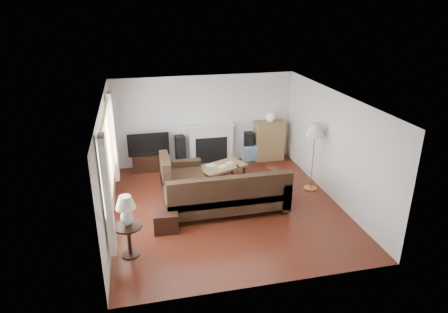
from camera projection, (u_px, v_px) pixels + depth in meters
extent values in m
cube|color=#541F12|center=(227.00, 206.00, 9.06)|extent=(5.10, 5.60, 0.04)
cube|color=white|center=(227.00, 98.00, 8.14)|extent=(5.10, 5.60, 0.04)
cube|color=silver|center=(205.00, 120.00, 11.09)|extent=(5.00, 0.04, 2.50)
cube|color=silver|center=(268.00, 219.00, 6.11)|extent=(5.00, 0.04, 2.50)
cube|color=silver|center=(107.00, 165.00, 8.08)|extent=(0.04, 5.50, 2.50)
cube|color=silver|center=(333.00, 146.00, 9.11)|extent=(0.04, 5.50, 2.50)
cube|color=olive|center=(108.00, 155.00, 7.80)|extent=(0.12, 2.74, 1.54)
cube|color=beige|center=(108.00, 196.00, 6.49)|extent=(0.10, 0.35, 2.10)
cube|color=beige|center=(113.00, 137.00, 9.25)|extent=(0.10, 0.35, 2.10)
cube|color=white|center=(211.00, 144.00, 11.27)|extent=(1.40, 0.26, 1.15)
cube|color=black|center=(150.00, 162.00, 10.91)|extent=(0.92, 0.42, 0.46)
imported|color=black|center=(148.00, 143.00, 10.71)|extent=(1.09, 0.14, 0.63)
cube|color=black|center=(181.00, 151.00, 11.06)|extent=(0.28, 0.32, 0.89)
cube|color=black|center=(249.00, 147.00, 11.47)|extent=(0.25, 0.29, 0.85)
cube|color=olive|center=(269.00, 141.00, 11.51)|extent=(0.83, 0.40, 1.15)
sphere|color=white|center=(270.00, 117.00, 11.26)|extent=(0.25, 0.25, 0.25)
cube|color=black|center=(226.00, 192.00, 8.71)|extent=(2.88, 2.10, 0.93)
cube|color=olive|center=(222.00, 174.00, 10.15)|extent=(1.36, 1.07, 0.47)
cube|color=black|center=(166.00, 220.00, 8.08)|extent=(0.51, 0.51, 0.41)
cube|color=#AE713C|center=(313.00, 157.00, 9.58)|extent=(0.47, 0.47, 1.69)
cube|color=black|center=(129.00, 240.00, 7.22)|extent=(0.51, 0.51, 0.64)
cube|color=silver|center=(126.00, 211.00, 6.99)|extent=(0.35, 0.35, 0.57)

